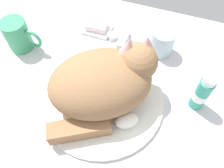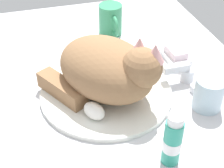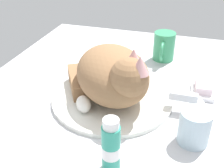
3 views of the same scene
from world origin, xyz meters
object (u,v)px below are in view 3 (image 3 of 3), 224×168
object	(u,v)px
rinse_cup	(194,127)
soap_bar	(203,86)
faucet	(192,105)
cat	(113,75)
toothpaste_bottle	(111,147)
coffee_mug	(164,47)

from	to	relation	value
rinse_cup	soap_bar	distance (cm)	21.71
faucet	rinse_cup	size ratio (longest dim) A/B	1.58
cat	toothpaste_bottle	size ratio (longest dim) A/B	2.55
coffee_mug	rinse_cup	world-z (taller)	coffee_mug
rinse_cup	cat	bearing A→B (deg)	-114.90
cat	soap_bar	xyz separation A→B (cm)	(-11.60, 23.19, -6.19)
rinse_cup	soap_bar	world-z (taller)	rinse_cup
coffee_mug	soap_bar	world-z (taller)	coffee_mug
cat	coffee_mug	world-z (taller)	cat
soap_bar	cat	bearing A→B (deg)	-63.42
cat	soap_bar	size ratio (longest dim) A/B	4.66
cat	rinse_cup	bearing A→B (deg)	65.10
rinse_cup	soap_bar	size ratio (longest dim) A/B	1.19
cat	soap_bar	bearing A→B (deg)	116.58
faucet	rinse_cup	xyz separation A→B (cm)	(11.00, 0.77, 1.66)
cat	coffee_mug	bearing A→B (deg)	163.40
soap_bar	toothpaste_bottle	bearing A→B (deg)	-26.11
rinse_cup	soap_bar	bearing A→B (deg)	175.50
soap_bar	coffee_mug	bearing A→B (deg)	-143.94
faucet	coffee_mug	bearing A→B (deg)	-158.85
faucet	cat	distance (cm)	21.64
cat	rinse_cup	xyz separation A→B (cm)	(9.98, 21.49, -4.47)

